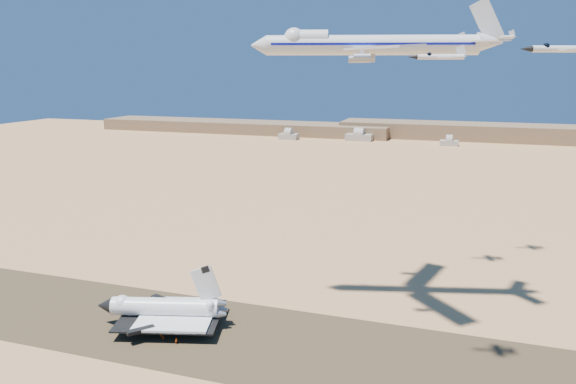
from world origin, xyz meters
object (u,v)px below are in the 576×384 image
(crew_c, at_px, (163,338))
(chase_jet_b, at_px, (558,49))
(chase_jet_c, at_px, (448,40))
(chase_jet_d, at_px, (499,37))
(crew_a, at_px, (161,335))
(chase_jet_a, at_px, (439,57))
(shuttle, at_px, (164,309))
(carrier_747, at_px, (364,45))
(crew_b, at_px, (176,341))

(crew_c, relative_size, chase_jet_b, 0.12)
(chase_jet_c, bearing_deg, chase_jet_d, 31.98)
(crew_a, bearing_deg, chase_jet_a, -62.85)
(shuttle, xyz_separation_m, carrier_747, (56.26, 34.28, 83.66))
(chase_jet_a, relative_size, chase_jet_b, 0.99)
(shuttle, xyz_separation_m, crew_a, (3.65, -8.30, -4.66))
(chase_jet_d, bearing_deg, crew_b, -149.34)
(shuttle, height_order, crew_b, shuttle)
(chase_jet_a, bearing_deg, chase_jet_b, -53.17)
(shuttle, distance_m, crew_a, 10.19)
(carrier_747, distance_m, crew_c, 111.17)
(crew_c, bearing_deg, crew_b, -133.23)
(chase_jet_b, bearing_deg, chase_jet_d, 69.95)
(crew_b, xyz_separation_m, chase_jet_a, (72.55, 4.68, 83.86))
(crew_a, distance_m, crew_b, 6.55)
(crew_b, relative_size, chase_jet_d, 0.14)
(chase_jet_c, bearing_deg, crew_a, -148.17)
(shuttle, relative_size, crew_b, 22.36)
(crew_a, bearing_deg, crew_b, -79.80)
(crew_a, bearing_deg, chase_jet_b, -74.22)
(crew_c, distance_m, chase_jet_a, 114.29)
(carrier_747, height_order, chase_jet_b, carrier_747)
(crew_b, bearing_deg, chase_jet_c, -68.80)
(carrier_747, xyz_separation_m, chase_jet_a, (26.27, -39.58, -4.41))
(crew_c, distance_m, chase_jet_c, 147.63)
(shuttle, relative_size, chase_jet_a, 3.15)
(carrier_747, height_order, crew_c, carrier_747)
(crew_b, relative_size, chase_jet_b, 0.14)
(crew_c, distance_m, chase_jet_b, 132.90)
(crew_a, height_order, crew_b, crew_b)
(crew_c, bearing_deg, crew_a, 9.05)
(chase_jet_c, bearing_deg, crew_b, -145.19)
(chase_jet_d, bearing_deg, crew_c, -150.93)
(chase_jet_c, bearing_deg, shuttle, -152.36)
(carrier_747, distance_m, chase_jet_d, 78.94)
(shuttle, distance_m, chase_jet_b, 135.38)
(crew_b, bearing_deg, carrier_747, -77.32)
(crew_c, bearing_deg, chase_jet_d, -79.16)
(crew_a, height_order, crew_c, crew_a)
(shuttle, bearing_deg, crew_b, -60.70)
(crew_b, xyz_separation_m, chase_jet_c, (69.23, 89.38, 91.40))
(crew_b, height_order, crew_c, crew_b)
(carrier_747, xyz_separation_m, chase_jet_c, (22.95, 45.13, 3.13))
(chase_jet_a, bearing_deg, chase_jet_d, 68.31)
(crew_b, height_order, chase_jet_a, chase_jet_a)
(crew_b, bearing_deg, crew_a, 44.19)
(chase_jet_a, xyz_separation_m, chase_jet_c, (-3.32, 84.71, 7.54))
(carrier_747, bearing_deg, chase_jet_d, 43.12)
(crew_a, height_order, chase_jet_a, chase_jet_a)
(chase_jet_a, xyz_separation_m, chase_jet_b, (23.60, -19.58, 1.04))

